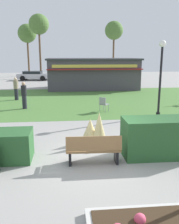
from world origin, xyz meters
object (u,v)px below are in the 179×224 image
cafe_chair_center (103,103)px  tree_right_bg (27,34)px  lamppost_mid (161,69)px  food_kiosk (93,73)px  parked_car_center_slot (73,75)px  person_standing (24,95)px  tree_center_bg (114,31)px  parked_car_west_slot (34,75)px  park_bench (93,149)px  tree_left_bg (39,25)px  person_strolling (16,89)px

cafe_chair_center → tree_right_bg: bearing=107.0°
lamppost_mid → food_kiosk: bearing=101.7°
parked_car_center_slot → food_kiosk: bearing=-79.5°
person_standing → tree_center_bg: 26.34m
lamppost_mid → tree_center_bg: 26.59m
lamppost_mid → parked_car_west_slot: bearing=114.4°
park_bench → food_kiosk: bearing=83.8°
tree_right_bg → tree_center_bg: 13.26m
lamppost_mid → parked_car_center_slot: 20.95m
cafe_chair_center → parked_car_center_slot: size_ratio=0.21×
lamppost_mid → tree_left_bg: 25.66m
park_bench → tree_right_bg: 33.85m
park_bench → lamppost_mid: 7.54m
food_kiosk → lamppost_mid: bearing=-78.3°
tree_left_bg → tree_right_bg: tree_left_bg is taller
parked_car_center_slot → tree_right_bg: tree_right_bg is taller
parked_car_west_slot → parked_car_center_slot: (5.23, -0.00, 0.00)m
park_bench → tree_right_bg: bearing=101.1°
tree_center_bg → park_bench: bearing=-102.0°
person_strolling → tree_center_bg: bearing=39.0°
cafe_chair_center → tree_right_bg: tree_right_bg is taller
parked_car_west_slot → parked_car_center_slot: 5.23m
food_kiosk → person_standing: (-5.31, -8.97, -0.63)m
parked_car_west_slot → tree_left_bg: bearing=78.4°
person_strolling → person_standing: same height
food_kiosk → cafe_chair_center: (-0.50, -10.34, -0.97)m
park_bench → cafe_chair_center: (1.40, 7.04, 0.05)m
person_strolling → tree_left_bg: (0.18, 17.92, 6.47)m
person_strolling → tree_right_bg: (-1.94, 21.11, 5.51)m
tree_right_bg → tree_center_bg: (13.23, -0.76, 0.46)m
person_standing → tree_left_bg: 22.09m
food_kiosk → parked_car_center_slot: (-1.65, 8.90, -0.85)m
person_strolling → parked_car_west_slot: person_strolling is taller
cafe_chair_center → tree_right_bg: size_ratio=0.11×
lamppost_mid → person_standing: (-7.71, 2.59, -1.71)m
lamppost_mid → person_strolling: lamppost_mid is taller
park_bench → parked_car_west_slot: bearing=100.7°
cafe_chair_center → person_standing: 5.01m
food_kiosk → person_standing: bearing=-120.6°
person_strolling → tree_center_bg: tree_center_bg is taller
park_bench → person_standing: bearing=112.0°
person_strolling → tree_center_bg: (11.29, 20.35, 5.97)m
lamppost_mid → cafe_chair_center: 3.75m
lamppost_mid → person_standing: 8.31m
park_bench → parked_car_west_slot: 26.75m
parked_car_center_slot → cafe_chair_center: bearing=-86.6°
cafe_chair_center → parked_car_west_slot: parked_car_west_slot is taller
parked_car_center_slot → tree_right_bg: (-6.69, 6.43, 5.73)m
person_standing → parked_car_west_slot: size_ratio=0.39×
person_strolling → tree_left_bg: tree_left_bg is taller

